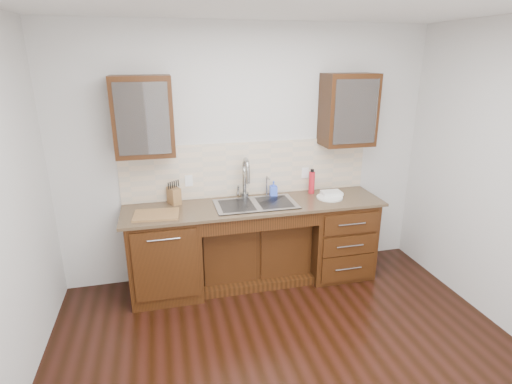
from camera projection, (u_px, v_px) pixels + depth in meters
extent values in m
cube|color=black|center=(298.00, 380.00, 3.13)|extent=(4.00, 3.50, 0.10)
cube|color=silver|center=(247.00, 155.00, 4.34)|extent=(4.00, 0.10, 2.70)
cube|color=#593014|center=(165.00, 254.00, 4.09)|extent=(0.70, 0.62, 0.88)
cube|color=#593014|center=(253.00, 248.00, 4.41)|extent=(1.20, 0.44, 0.70)
cube|color=#593014|center=(337.00, 235.00, 4.52)|extent=(0.70, 0.62, 0.88)
cube|color=#84705B|center=(255.00, 205.00, 4.14)|extent=(2.70, 0.65, 0.03)
cube|color=beige|center=(249.00, 169.00, 4.33)|extent=(2.70, 0.02, 0.59)
cube|color=#9E9EA5|center=(256.00, 212.00, 4.15)|extent=(0.84, 0.46, 0.19)
cylinder|color=#999993|center=(244.00, 180.00, 4.26)|extent=(0.04, 0.04, 0.40)
cylinder|color=#999993|center=(267.00, 185.00, 4.35)|extent=(0.02, 0.02, 0.24)
cube|color=#593014|center=(143.00, 117.00, 3.75)|extent=(0.55, 0.34, 0.75)
cube|color=#593014|center=(348.00, 110.00, 4.22)|extent=(0.55, 0.34, 0.75)
cube|color=white|center=(189.00, 181.00, 4.20)|extent=(0.08, 0.01, 0.12)
cube|color=white|center=(305.00, 173.00, 4.49)|extent=(0.08, 0.01, 0.12)
imported|color=#4065F6|center=(273.00, 189.00, 4.35)|extent=(0.08, 0.09, 0.17)
cylinder|color=red|center=(312.00, 183.00, 4.43)|extent=(0.08, 0.08, 0.25)
cylinder|color=white|center=(330.00, 197.00, 4.31)|extent=(0.34, 0.34, 0.02)
cube|color=white|center=(331.00, 193.00, 4.38)|extent=(0.22, 0.16, 0.03)
cube|color=#A26A22|center=(174.00, 196.00, 4.13)|extent=(0.15, 0.18, 0.17)
cube|color=brown|center=(156.00, 215.00, 3.83)|extent=(0.45, 0.33, 0.02)
imported|color=silver|center=(131.00, 122.00, 3.74)|extent=(0.14, 0.14, 0.10)
imported|color=white|center=(155.00, 122.00, 3.79)|extent=(0.11, 0.11, 0.09)
imported|color=white|center=(338.00, 116.00, 4.22)|extent=(0.13, 0.13, 0.09)
imported|color=white|center=(354.00, 115.00, 4.26)|extent=(0.13, 0.13, 0.09)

